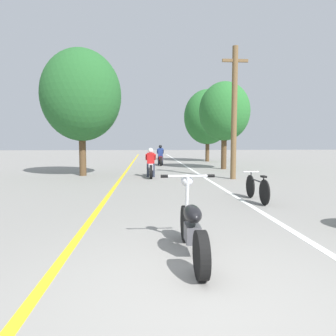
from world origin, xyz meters
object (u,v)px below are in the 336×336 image
at_px(motorcycle_foreground, 192,226).
at_px(bicycle_parked, 257,188).
at_px(utility_pole, 234,112).
at_px(motorcycle_rider_far, 160,157).
at_px(motorcycle_rider_lead, 151,166).
at_px(roadside_tree_right_far, 208,117).
at_px(roadside_tree_right_near, 224,112).
at_px(roadside_tree_left, 81,95).

xyz_separation_m(motorcycle_foreground, bicycle_parked, (2.35, 3.77, -0.06)).
bearing_deg(utility_pole, motorcycle_rider_far, 108.72).
bearing_deg(motorcycle_rider_lead, roadside_tree_right_far, 66.24).
distance_m(utility_pole, roadside_tree_right_near, 4.94).
bearing_deg(motorcycle_rider_lead, bicycle_parked, -64.56).
relative_size(roadside_tree_left, motorcycle_foreground, 3.06).
bearing_deg(motorcycle_rider_lead, motorcycle_rider_far, 83.96).
bearing_deg(roadside_tree_right_far, utility_pole, -96.20).
distance_m(motorcycle_foreground, motorcycle_rider_far, 16.91).
xyz_separation_m(roadside_tree_right_far, motorcycle_rider_far, (-4.11, -3.84, -3.15)).
bearing_deg(motorcycle_foreground, roadside_tree_left, 109.46).
bearing_deg(roadside_tree_right_near, bicycle_parked, -99.33).
xyz_separation_m(motorcycle_foreground, motorcycle_rider_lead, (-0.46, 9.66, 0.09)).
xyz_separation_m(motorcycle_rider_lead, motorcycle_rider_far, (0.77, 7.24, 0.02)).
bearing_deg(roadside_tree_left, roadside_tree_right_far, 51.73).
xyz_separation_m(roadside_tree_right_far, motorcycle_rider_lead, (-4.88, -11.08, -3.18)).
height_order(roadside_tree_left, motorcycle_rider_lead, roadside_tree_left).
height_order(motorcycle_rider_far, bicycle_parked, motorcycle_rider_far).
bearing_deg(roadside_tree_left, motorcycle_foreground, -70.54).
relative_size(roadside_tree_left, bicycle_parked, 3.49).
height_order(motorcycle_foreground, motorcycle_rider_far, motorcycle_rider_far).
bearing_deg(motorcycle_rider_far, roadside_tree_right_near, -43.22).
bearing_deg(bicycle_parked, utility_pole, 81.14).
distance_m(roadside_tree_right_far, motorcycle_foreground, 21.46).
xyz_separation_m(roadside_tree_left, motorcycle_foreground, (3.69, -10.46, -3.37)).
bearing_deg(bicycle_parked, roadside_tree_right_far, 83.03).
bearing_deg(motorcycle_foreground, motorcycle_rider_far, 88.96).
relative_size(roadside_tree_right_far, bicycle_parked, 3.50).
bearing_deg(motorcycle_foreground, roadside_tree_right_far, 77.97).
xyz_separation_m(utility_pole, roadside_tree_right_near, (0.84, 4.84, 0.50)).
relative_size(utility_pole, roadside_tree_left, 0.95).
distance_m(utility_pole, motorcycle_foreground, 9.52).
distance_m(motorcycle_rider_far, bicycle_parked, 13.29).
distance_m(roadside_tree_right_near, motorcycle_foreground, 14.36).
distance_m(utility_pole, motorcycle_rider_lead, 4.41).
bearing_deg(bicycle_parked, motorcycle_rider_far, 98.82).
xyz_separation_m(roadside_tree_right_near, bicycle_parked, (-1.60, -9.72, -3.04)).
height_order(roadside_tree_left, motorcycle_rider_far, roadside_tree_left).
distance_m(motorcycle_rider_lead, motorcycle_rider_far, 7.28).
relative_size(motorcycle_rider_lead, motorcycle_rider_far, 0.96).
relative_size(utility_pole, motorcycle_foreground, 2.89).
height_order(roadside_tree_right_near, roadside_tree_right_far, roadside_tree_right_far).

